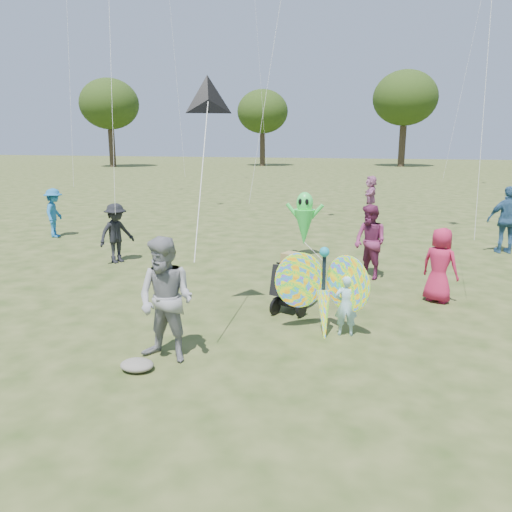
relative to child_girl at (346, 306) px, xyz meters
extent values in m
plane|color=#51592B|center=(-1.43, -1.03, -0.50)|extent=(160.00, 160.00, 0.00)
imported|color=#96C9D5|center=(0.00, 0.00, 0.00)|extent=(0.41, 0.31, 1.00)
imported|color=gray|center=(-2.33, -1.63, 0.39)|extent=(0.95, 0.78, 1.79)
ellipsoid|color=slate|center=(-2.60, -2.07, -0.43)|extent=(0.47, 0.38, 0.15)
imported|color=#AE1B41|center=(1.54, 2.25, 0.23)|extent=(0.85, 0.75, 1.46)
imported|color=black|center=(-6.16, 3.32, 0.26)|extent=(0.93, 1.13, 1.52)
imported|color=#2E5880|center=(3.61, 7.29, 0.43)|extent=(1.15, 0.65, 1.85)
imported|color=#742650|center=(0.13, 3.60, 0.34)|extent=(1.03, 1.02, 1.68)
imported|color=#1E66A5|center=(-9.93, 5.82, 0.28)|extent=(0.90, 1.15, 1.57)
imported|color=#AF6495|center=(-0.48, 13.96, 0.30)|extent=(0.56, 1.52, 1.61)
cube|color=black|center=(-1.07, 0.97, 0.05)|extent=(0.73, 0.97, 0.71)
cube|color=black|center=(-1.07, 0.97, -0.28)|extent=(0.62, 0.78, 0.10)
ellipsoid|color=black|center=(-1.07, 1.22, 0.38)|extent=(0.51, 0.45, 0.33)
cylinder|color=black|center=(-1.31, 0.62, -0.35)|extent=(0.15, 0.30, 0.30)
cylinder|color=black|center=(-0.83, 0.62, -0.35)|extent=(0.15, 0.30, 0.30)
cylinder|color=black|center=(-1.07, 1.42, -0.39)|extent=(0.12, 0.22, 0.22)
cylinder|color=black|center=(-1.07, 0.49, 0.48)|extent=(0.42, 0.18, 0.03)
cube|color=#9E894C|center=(-1.07, 0.92, 0.46)|extent=(0.42, 0.38, 0.26)
ellipsoid|color=#FB5427|center=(-0.75, 0.01, 0.35)|extent=(0.98, 0.71, 1.24)
ellipsoid|color=#FB5427|center=(0.01, 0.01, 0.35)|extent=(0.98, 0.71, 1.24)
cylinder|color=black|center=(-0.37, 0.03, 0.30)|extent=(0.06, 0.06, 1.00)
cone|color=#FB5427|center=(-0.32, -0.14, -0.20)|extent=(0.36, 0.49, 0.93)
sphere|color=teal|center=(-0.37, 0.01, 0.85)|extent=(0.16, 0.16, 0.16)
cone|color=black|center=(-2.27, -0.03, 3.19)|extent=(0.89, 0.62, 0.81)
cylinder|color=silver|center=(-2.10, -0.78, 2.06)|extent=(0.35, 1.51, 2.25)
cone|color=#37ED55|center=(-1.69, 5.32, 0.30)|extent=(0.56, 0.56, 0.95)
ellipsoid|color=#37ED55|center=(-1.69, 5.32, 0.95)|extent=(0.44, 0.39, 0.57)
ellipsoid|color=black|center=(-1.78, 5.14, 1.00)|extent=(0.10, 0.05, 0.17)
ellipsoid|color=black|center=(-1.60, 5.14, 1.00)|extent=(0.10, 0.05, 0.17)
cylinder|color=#37ED55|center=(-1.99, 5.32, 0.70)|extent=(0.43, 0.10, 0.49)
cylinder|color=#37ED55|center=(-1.39, 5.32, 0.70)|extent=(0.43, 0.10, 0.49)
cylinder|color=silver|center=(-1.39, 5.12, -0.30)|extent=(0.61, 0.41, 0.41)
cylinder|color=silver|center=(-2.94, 7.04, 5.60)|extent=(1.00, 2.14, 9.61)
cylinder|color=#3A2D21|center=(-31.43, 43.97, 1.60)|extent=(0.70, 0.70, 4.20)
ellipsoid|color=#2B4214|center=(-31.43, 43.97, 6.50)|extent=(6.60, 6.60, 5.61)
cylinder|color=#3A2D21|center=(-15.43, 50.97, 1.39)|extent=(0.63, 0.63, 3.78)
ellipsoid|color=#2B4214|center=(-15.43, 50.97, 5.80)|extent=(5.94, 5.94, 5.05)
cylinder|color=#3A2D21|center=(0.57, 53.97, 1.81)|extent=(0.77, 0.77, 4.62)
ellipsoid|color=#2B4214|center=(0.57, 53.97, 7.20)|extent=(7.26, 7.26, 6.17)
camera|label=1|loc=(0.72, -7.66, 2.58)|focal=35.00mm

